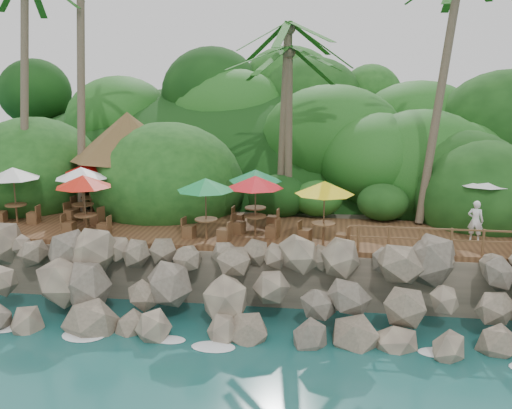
# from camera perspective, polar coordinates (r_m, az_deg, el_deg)

# --- Properties ---
(ground) EXTENTS (140.00, 140.00, 0.00)m
(ground) POSITION_cam_1_polar(r_m,az_deg,el_deg) (19.90, -2.48, -13.49)
(ground) COLOR #19514F
(ground) RESTS_ON ground
(land_base) EXTENTS (32.00, 25.20, 2.10)m
(land_base) POSITION_cam_1_polar(r_m,az_deg,el_deg) (34.57, 2.31, -0.13)
(land_base) COLOR gray
(land_base) RESTS_ON ground
(jungle_hill) EXTENTS (44.80, 28.00, 15.40)m
(jungle_hill) POSITION_cam_1_polar(r_m,az_deg,el_deg) (42.09, 3.32, 0.77)
(jungle_hill) COLOR #143811
(jungle_hill) RESTS_ON ground
(seawall) EXTENTS (29.00, 4.00, 2.30)m
(seawall) POSITION_cam_1_polar(r_m,az_deg,el_deg) (21.24, -1.52, -8.33)
(seawall) COLOR gray
(seawall) RESTS_ON ground
(terrace) EXTENTS (26.00, 5.00, 0.20)m
(terrace) POSITION_cam_1_polar(r_m,az_deg,el_deg) (24.66, 0.00, -2.72)
(terrace) COLOR brown
(terrace) RESTS_ON land_base
(jungle_foliage) EXTENTS (44.00, 16.00, 12.00)m
(jungle_foliage) POSITION_cam_1_polar(r_m,az_deg,el_deg) (33.86, 2.13, -2.23)
(jungle_foliage) COLOR #143811
(jungle_foliage) RESTS_ON ground
(foam_line) EXTENTS (25.20, 0.80, 0.06)m
(foam_line) POSITION_cam_1_polar(r_m,az_deg,el_deg) (20.15, -2.32, -13.04)
(foam_line) COLOR white
(foam_line) RESTS_ON ground
(palapa) EXTENTS (5.44, 5.44, 4.60)m
(palapa) POSITION_cam_1_polar(r_m,az_deg,el_deg) (28.73, -12.25, 6.52)
(palapa) COLOR brown
(palapa) RESTS_ON ground
(dining_clusters) EXTENTS (24.56, 5.46, 2.45)m
(dining_clusters) POSITION_cam_1_polar(r_m,az_deg,el_deg) (24.02, -0.39, 2.09)
(dining_clusters) COLOR brown
(dining_clusters) RESTS_ON terrace
(railing) EXTENTS (7.20, 0.10, 1.00)m
(railing) POSITION_cam_1_polar(r_m,az_deg,el_deg) (22.37, 18.34, -3.16)
(railing) COLOR brown
(railing) RESTS_ON terrace
(waiter) EXTENTS (0.69, 0.57, 1.62)m
(waiter) POSITION_cam_1_polar(r_m,az_deg,el_deg) (24.42, 20.42, -1.50)
(waiter) COLOR white
(waiter) RESTS_ON terrace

